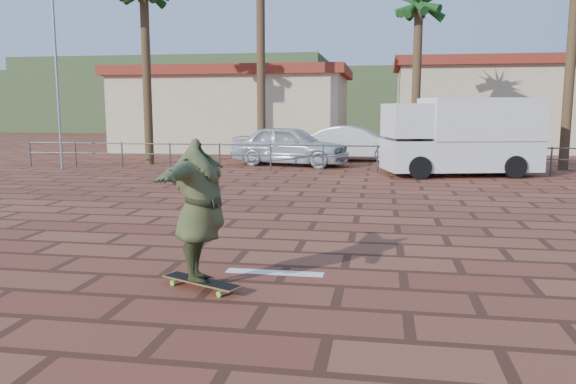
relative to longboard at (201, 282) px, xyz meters
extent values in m
plane|color=brown|center=(0.10, 2.07, -0.09)|extent=(120.00, 120.00, 0.00)
cube|color=white|center=(0.80, 0.87, -0.09)|extent=(1.40, 0.22, 0.01)
cylinder|color=#47494F|center=(-11.90, 14.07, 0.41)|extent=(0.06, 0.06, 1.00)
cylinder|color=#47494F|center=(-9.90, 14.07, 0.41)|extent=(0.06, 0.06, 1.00)
cylinder|color=#47494F|center=(-7.90, 14.07, 0.41)|extent=(0.06, 0.06, 1.00)
cylinder|color=#47494F|center=(-5.90, 14.07, 0.41)|extent=(0.06, 0.06, 1.00)
cylinder|color=#47494F|center=(-3.90, 14.07, 0.41)|extent=(0.06, 0.06, 1.00)
cylinder|color=#47494F|center=(-1.90, 14.07, 0.41)|extent=(0.06, 0.06, 1.00)
cylinder|color=#47494F|center=(0.10, 14.07, 0.41)|extent=(0.06, 0.06, 1.00)
cylinder|color=#47494F|center=(2.10, 14.07, 0.41)|extent=(0.06, 0.06, 1.00)
cylinder|color=#47494F|center=(4.10, 14.07, 0.41)|extent=(0.06, 0.06, 1.00)
cylinder|color=#47494F|center=(6.10, 14.07, 0.41)|extent=(0.06, 0.06, 1.00)
cylinder|color=#47494F|center=(8.10, 14.07, 0.41)|extent=(0.06, 0.06, 1.00)
cylinder|color=#47494F|center=(0.10, 14.07, 0.86)|extent=(24.00, 0.05, 0.05)
cylinder|color=#47494F|center=(0.10, 14.07, 0.46)|extent=(24.00, 0.05, 0.05)
cylinder|color=gray|center=(-9.90, 13.07, 3.91)|extent=(0.10, 0.10, 8.00)
cylinder|color=brown|center=(-7.40, 15.57, 3.41)|extent=(0.36, 0.36, 7.00)
cylinder|color=brown|center=(-2.90, 17.07, 4.01)|extent=(0.36, 0.36, 8.20)
cylinder|color=brown|center=(3.60, 17.57, 3.16)|extent=(0.36, 0.36, 6.50)
sphere|color=#1A4F1A|center=(3.60, 17.57, 6.46)|extent=(2.40, 2.40, 2.40)
cylinder|color=brown|center=(9.10, 16.07, 3.81)|extent=(0.36, 0.36, 7.80)
cube|color=beige|center=(-5.90, 24.07, 1.91)|extent=(12.00, 7.00, 4.00)
cube|color=maroon|center=(-5.90, 24.07, 4.16)|extent=(12.60, 7.60, 0.50)
cube|color=beige|center=(8.10, 26.07, 2.16)|extent=(10.00, 6.00, 4.50)
cube|color=maroon|center=(8.10, 26.07, 4.66)|extent=(10.60, 6.60, 0.50)
cube|color=#384C28|center=(0.10, 52.07, 2.91)|extent=(70.00, 18.00, 6.00)
cube|color=#384C28|center=(-21.90, 58.07, 3.91)|extent=(35.00, 14.00, 8.00)
cube|color=olive|center=(0.00, 0.00, 0.01)|extent=(1.17, 0.72, 0.02)
cube|color=black|center=(0.00, 0.00, 0.02)|extent=(1.12, 0.68, 0.00)
cube|color=silver|center=(-0.37, 0.17, -0.02)|extent=(0.14, 0.20, 0.03)
cube|color=silver|center=(0.37, -0.17, -0.02)|extent=(0.14, 0.20, 0.03)
cylinder|color=#6ADB2E|center=(-0.41, 0.06, -0.06)|extent=(0.08, 0.06, 0.07)
cylinder|color=#6ADB2E|center=(-0.32, 0.27, -0.06)|extent=(0.08, 0.06, 0.07)
cylinder|color=#6ADB2E|center=(0.32, -0.27, -0.06)|extent=(0.08, 0.06, 0.07)
cylinder|color=#6ADB2E|center=(0.41, -0.06, -0.06)|extent=(0.08, 0.06, 0.07)
imported|color=#434A27|center=(0.00, 0.00, 0.94)|extent=(0.67, 2.27, 1.83)
cube|color=silver|center=(4.93, 13.57, 0.62)|extent=(5.51, 3.26, 1.05)
cube|color=silver|center=(5.58, 13.72, 1.86)|extent=(4.23, 3.04, 1.43)
cube|color=silver|center=(3.17, 13.14, 1.82)|extent=(1.98, 2.40, 1.15)
cube|color=black|center=(2.56, 12.99, 1.39)|extent=(0.44, 1.59, 0.62)
cylinder|color=black|center=(3.50, 12.18, 0.29)|extent=(0.81, 0.44, 0.76)
cylinder|color=black|center=(3.02, 14.13, 0.29)|extent=(0.81, 0.44, 0.76)
cylinder|color=black|center=(6.65, 12.95, 0.29)|extent=(0.81, 0.44, 0.76)
cylinder|color=black|center=(6.18, 14.90, 0.29)|extent=(0.81, 0.44, 0.76)
imported|color=silver|center=(-1.48, 16.03, 0.73)|extent=(5.14, 2.98, 1.64)
imported|color=silver|center=(1.07, 18.57, 0.68)|extent=(4.77, 1.91, 1.54)
camera|label=1|loc=(2.27, -6.72, 2.22)|focal=35.00mm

